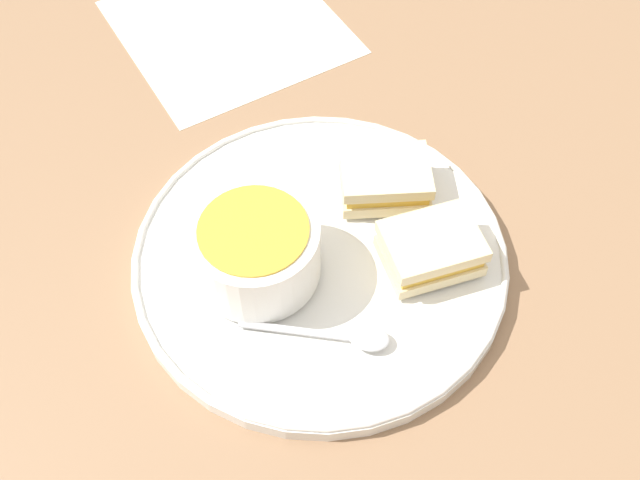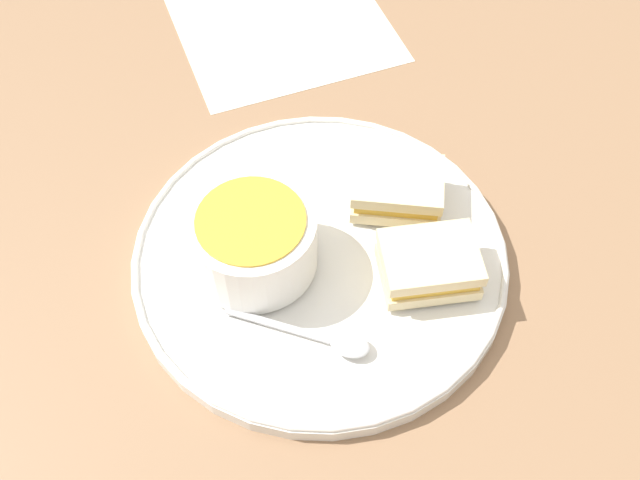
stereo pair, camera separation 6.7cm
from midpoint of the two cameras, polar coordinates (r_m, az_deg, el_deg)
name	(u,v)px [view 2 (the right image)]	position (r m, az deg, el deg)	size (l,w,h in m)	color
ground_plane	(320,262)	(0.70, 2.73, -1.92)	(2.40, 2.40, 0.00)	#8E6B4C
plate	(320,256)	(0.69, 2.77, -1.45)	(0.34, 0.34, 0.02)	white
soup_bowl	(253,241)	(0.65, -2.21, -0.25)	(0.11, 0.11, 0.06)	white
spoon	(337,341)	(0.63, 4.33, -7.92)	(0.07, 0.12, 0.01)	silver
sandwich_half_near	(429,264)	(0.66, 11.16, -2.03)	(0.11, 0.10, 0.03)	beige
sandwich_half_far	(397,189)	(0.71, 8.61, 3.70)	(0.10, 0.11, 0.03)	beige
menu_sheet	(280,19)	(0.94, -0.98, 16.36)	(0.33, 0.33, 0.00)	white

